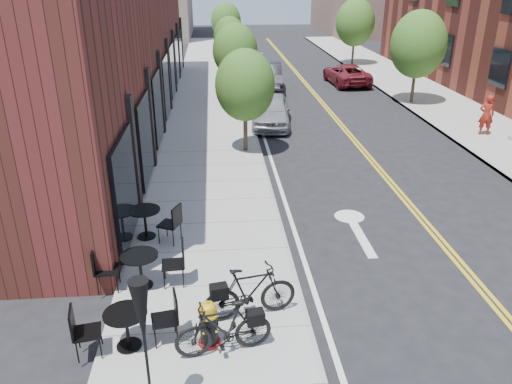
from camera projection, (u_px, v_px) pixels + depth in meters
name	position (u px, v px, depth m)	size (l,w,h in m)	color
ground	(299.00, 286.00, 11.08)	(120.00, 120.00, 0.00)	black
sidewalk_near	(209.00, 144.00, 20.02)	(4.00, 70.00, 0.12)	#9E9B93
sidewalk_far	(496.00, 137.00, 20.94)	(4.00, 70.00, 0.12)	#9E9B93
building_near	(104.00, 44.00, 21.93)	(5.00, 28.00, 7.00)	#411B15
tree_near_a	(245.00, 85.00, 18.19)	(2.20, 2.20, 3.81)	#382B1E
tree_near_b	(235.00, 51.00, 25.44)	(2.30, 2.30, 3.98)	#382B1E
tree_near_c	(230.00, 36.00, 32.80)	(2.10, 2.10, 3.67)	#382B1E
tree_near_d	(226.00, 21.00, 39.99)	(2.40, 2.40, 4.11)	#382B1E
tree_far_b	(418.00, 44.00, 25.09)	(2.80, 2.80, 4.62)	#382B1E
tree_far_c	(355.00, 22.00, 36.03)	(2.80, 2.80, 4.62)	#382B1E
fire_hydrant	(209.00, 324.00, 9.01)	(0.47, 0.47, 0.93)	maroon
bicycle_left	(223.00, 328.00, 8.77)	(0.49, 1.75, 1.05)	black
bicycle_right	(250.00, 292.00, 9.71)	(0.53, 1.87, 1.12)	black
bistro_set_a	(140.00, 266.00, 10.67)	(1.89, 0.86, 1.01)	black
bistro_set_b	(126.00, 324.00, 8.92)	(1.86, 0.91, 0.98)	black
bistro_set_c	(145.00, 219.00, 12.69)	(1.91, 1.22, 1.02)	black
patio_umbrella	(143.00, 323.00, 6.98)	(0.40, 0.40, 2.47)	black
parked_car_a	(271.00, 111.00, 22.38)	(1.65, 4.10, 1.40)	gray
parked_car_b	(267.00, 77.00, 29.21)	(1.65, 4.74, 1.56)	black
parked_car_c	(252.00, 67.00, 32.92)	(1.85, 4.56, 1.32)	#AEADB2
parked_car_far	(346.00, 74.00, 30.76)	(2.08, 4.50, 1.25)	maroon
pedestrian	(486.00, 115.00, 20.70)	(0.61, 0.40, 1.68)	maroon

